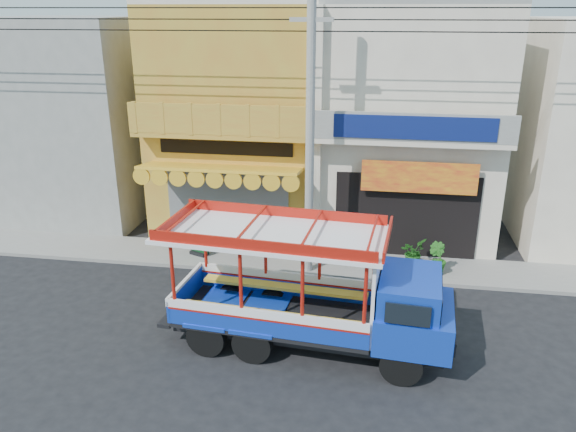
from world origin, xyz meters
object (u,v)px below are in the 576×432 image
object	(u,v)px
utility_pole	(315,115)
potted_plant_a	(413,252)
green_sign	(199,242)
potted_plant_b	(437,259)
songthaew_truck	(328,293)

from	to	relation	value
utility_pole	potted_plant_a	xyz separation A→B (m)	(3.11, 0.91, -4.48)
utility_pole	green_sign	xyz separation A→B (m)	(-3.91, 0.60, -4.46)
potted_plant_b	green_sign	bearing A→B (deg)	36.76
green_sign	songthaew_truck	bearing A→B (deg)	-44.97
songthaew_truck	potted_plant_a	bearing A→B (deg)	65.60
songthaew_truck	potted_plant_a	distance (m)	5.62
potted_plant_b	songthaew_truck	bearing A→B (deg)	94.78
green_sign	potted_plant_b	distance (m)	7.74
potted_plant_a	utility_pole	bearing A→B (deg)	132.72
potted_plant_a	potted_plant_b	distance (m)	0.90
utility_pole	potted_plant_b	world-z (taller)	utility_pole
utility_pole	potted_plant_b	distance (m)	5.85
potted_plant_a	songthaew_truck	bearing A→B (deg)	-177.93
utility_pole	songthaew_truck	size ratio (longest dim) A/B	3.96
utility_pole	green_sign	distance (m)	5.96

